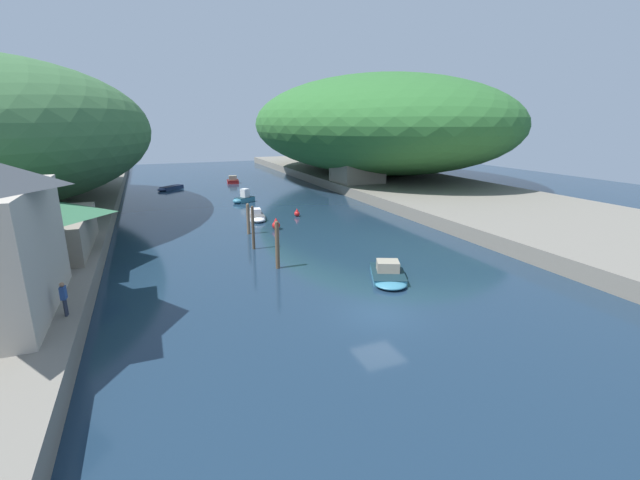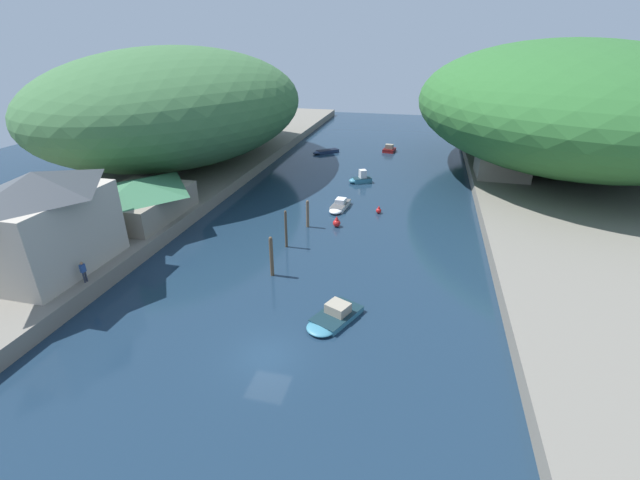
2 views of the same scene
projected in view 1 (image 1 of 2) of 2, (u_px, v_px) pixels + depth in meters
water_surface at (253, 211)px, 50.31m from camera, size 130.00×130.00×0.00m
right_bank at (434, 192)px, 59.41m from camera, size 22.00×120.00×1.33m
hillside_right at (375, 125)px, 74.85m from camera, size 40.31×56.43×16.58m
boathouse_shed at (26, 226)px, 29.60m from camera, size 8.42×10.75×3.81m
right_bank_cottage at (357, 165)px, 64.18m from camera, size 6.90×7.03×4.95m
boat_moored_right at (243, 198)px, 55.67m from camera, size 3.31×2.64×1.75m
boat_cabin_cruiser at (388, 275)px, 28.69m from camera, size 3.81×5.09×1.13m
boat_mid_channel at (256, 216)px, 46.18m from camera, size 1.95×4.56×1.08m
boat_navy_launch at (169, 188)px, 65.86m from camera, size 4.38×4.20×0.53m
boat_small_dinghy at (233, 181)px, 73.24m from camera, size 2.24×3.37×1.28m
mooring_post_nearest at (277, 245)px, 30.51m from camera, size 0.31×0.31×3.52m
mooring_post_second at (253, 228)px, 35.09m from camera, size 0.24×0.24×3.67m
mooring_post_middle at (248, 219)px, 39.91m from camera, size 0.31×0.31×2.94m
channel_buoy_near at (297, 213)px, 47.60m from camera, size 0.60×0.60×0.90m
channel_buoy_far at (276, 225)px, 41.92m from camera, size 0.78×0.78×1.17m
person_on_quay at (64, 296)px, 20.19m from camera, size 0.27×0.40×1.69m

